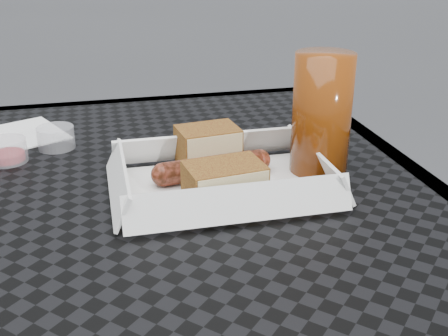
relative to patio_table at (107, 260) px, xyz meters
name	(u,v)px	position (x,y,z in m)	size (l,w,h in m)	color
patio_table	(107,260)	(0.00, 0.00, 0.00)	(0.80, 0.80, 0.74)	black
food_tray	(222,187)	(0.14, 0.00, 0.08)	(0.22, 0.15, 0.00)	white
bratwurst	(212,167)	(0.13, 0.03, 0.09)	(0.15, 0.04, 0.03)	maroon
bread_near	(208,145)	(0.14, 0.07, 0.10)	(0.07, 0.05, 0.05)	brown
bread_far	(224,182)	(0.13, -0.03, 0.10)	(0.08, 0.06, 0.04)	brown
veg_garnish	(293,195)	(0.21, -0.04, 0.08)	(0.03, 0.03, 0.00)	#DE3F09
napkin	(17,136)	(-0.11, 0.24, 0.08)	(0.12, 0.12, 0.00)	white
condiment_cup_sauce	(7,151)	(-0.11, 0.15, 0.09)	(0.05, 0.05, 0.03)	maroon
condiment_cup_empty	(56,138)	(-0.05, 0.18, 0.09)	(0.05, 0.05, 0.03)	silver
drink_glass	(322,115)	(0.26, 0.02, 0.15)	(0.07, 0.07, 0.15)	#642908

